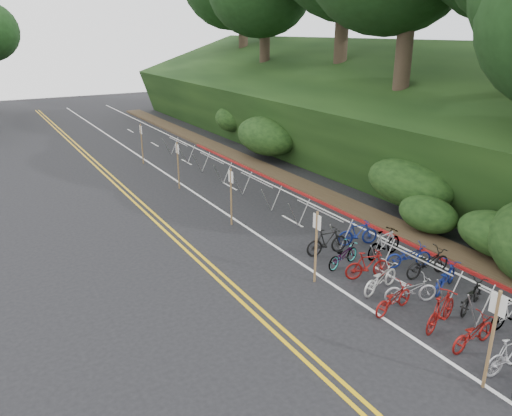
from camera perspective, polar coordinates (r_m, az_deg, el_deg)
The scene contains 9 objects.
ground at distance 13.59m, azimuth 17.74°, elevation -17.25°, with size 120.00×120.00×0.00m, color black.
road_markings at distance 20.90m, azimuth -1.58°, elevation -2.66°, with size 7.47×80.00×0.01m.
red_curb at distance 24.97m, azimuth 6.55°, elevation 1.13°, with size 0.25×28.00×0.10m, color maroon.
embankment at distance 34.14m, azimuth 9.57°, elevation 10.38°, with size 14.30×48.14×9.11m.
bike_racks_rest at distance 24.09m, azimuth 0.03°, elevation 2.58°, with size 1.14×23.00×1.17m.
signpost_near at distance 12.83m, azimuth 25.43°, elevation -12.85°, with size 0.08×0.40×2.57m.
signposts_rest at distance 23.74m, azimuth -6.22°, elevation 3.64°, with size 0.08×18.40×2.50m.
bike_front at distance 15.59m, azimuth 15.42°, elevation -9.95°, with size 1.64×0.57×0.86m, color maroon.
bike_valet at distance 16.31m, azimuth 20.57°, elevation -8.97°, with size 3.27×11.55×1.09m.
Camera 1 is at (-8.58, -6.89, 7.97)m, focal length 35.00 mm.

